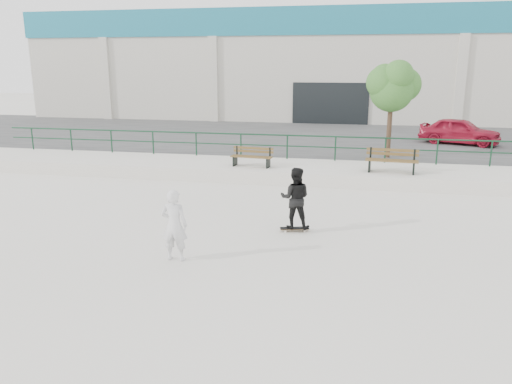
% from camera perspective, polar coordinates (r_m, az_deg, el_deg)
% --- Properties ---
extents(ground, '(120.00, 120.00, 0.00)m').
position_cam_1_polar(ground, '(10.88, 0.70, -9.38)').
color(ground, beige).
rests_on(ground, ground).
extents(ledge, '(30.00, 3.00, 0.50)m').
position_cam_1_polar(ledge, '(19.81, 5.89, 2.29)').
color(ledge, beige).
rests_on(ledge, ground).
extents(parking_strip, '(60.00, 14.00, 0.50)m').
position_cam_1_polar(parking_strip, '(28.15, 7.66, 5.85)').
color(parking_strip, '#393939').
rests_on(parking_strip, ground).
extents(railing, '(28.00, 0.06, 1.03)m').
position_cam_1_polar(railing, '(20.90, 6.33, 5.69)').
color(railing, '#153B25').
rests_on(railing, ledge).
extents(commercial_building, '(44.20, 16.33, 8.00)m').
position_cam_1_polar(commercial_building, '(41.81, 9.28, 14.52)').
color(commercial_building, beige).
rests_on(commercial_building, ground).
extents(bench_left, '(1.67, 0.64, 0.75)m').
position_cam_1_polar(bench_left, '(19.49, -0.47, 4.03)').
color(bench_left, brown).
rests_on(bench_left, ledge).
extents(bench_right, '(1.93, 0.71, 0.87)m').
position_cam_1_polar(bench_right, '(19.07, 15.25, 3.46)').
color(bench_right, brown).
rests_on(bench_right, ledge).
extents(tree, '(2.28, 2.03, 4.06)m').
position_cam_1_polar(tree, '(21.91, 15.37, 11.72)').
color(tree, '#513728').
rests_on(tree, parking_strip).
extents(red_car, '(4.12, 2.80, 1.30)m').
position_cam_1_polar(red_car, '(26.99, 22.25, 6.48)').
color(red_car, maroon).
rests_on(red_car, parking_strip).
extents(skateboard, '(0.81, 0.40, 0.09)m').
position_cam_1_polar(skateboard, '(13.57, 4.43, -4.18)').
color(skateboard, black).
rests_on(skateboard, ground).
extents(standing_skater, '(0.83, 0.66, 1.66)m').
position_cam_1_polar(standing_skater, '(13.32, 4.50, -0.70)').
color(standing_skater, black).
rests_on(standing_skater, skateboard).
extents(seated_skater, '(0.62, 0.42, 1.68)m').
position_cam_1_polar(seated_skater, '(11.50, -9.32, -3.77)').
color(seated_skater, silver).
rests_on(seated_skater, ground).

